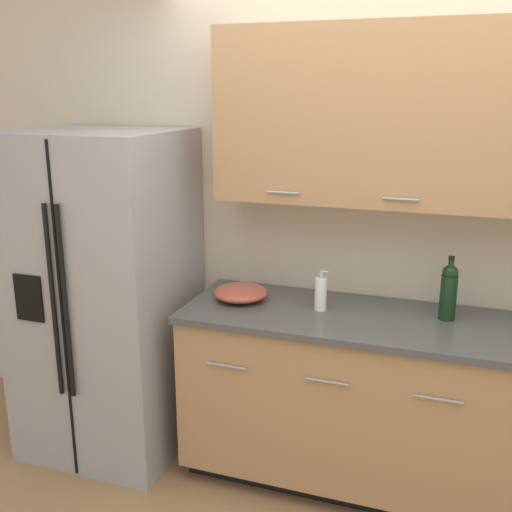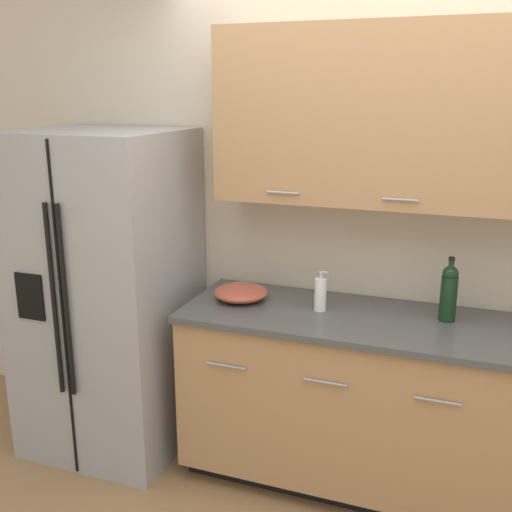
{
  "view_description": "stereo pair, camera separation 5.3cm",
  "coord_description": "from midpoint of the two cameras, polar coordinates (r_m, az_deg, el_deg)",
  "views": [
    {
      "loc": [
        0.28,
        -2.04,
        1.98
      ],
      "look_at": [
        -0.67,
        0.7,
        1.17
      ],
      "focal_mm": 42.0,
      "sensor_mm": 36.0,
      "label": 1
    },
    {
      "loc": [
        0.33,
        -2.02,
        1.98
      ],
      "look_at": [
        -0.67,
        0.7,
        1.17
      ],
      "focal_mm": 42.0,
      "sensor_mm": 36.0,
      "label": 2
    }
  ],
  "objects": [
    {
      "name": "refrigerator",
      "position": [
        3.41,
        -14.51,
        -3.61
      ],
      "size": [
        0.84,
        0.79,
        1.78
      ],
      "color": "#9E9EA0",
      "rests_on": "ground_plane"
    },
    {
      "name": "counter_unit",
      "position": [
        3.14,
        11.93,
        -13.63
      ],
      "size": [
        2.05,
        0.64,
        0.92
      ],
      "color": "black",
      "rests_on": "ground_plane"
    },
    {
      "name": "wall_back",
      "position": [
        3.09,
        13.39,
        5.3
      ],
      "size": [
        10.0,
        0.39,
        2.6
      ],
      "color": "beige",
      "rests_on": "ground_plane"
    },
    {
      "name": "soap_dispenser",
      "position": [
        2.98,
        5.67,
        -3.57
      ],
      "size": [
        0.07,
        0.06,
        0.2
      ],
      "color": "white",
      "rests_on": "counter_unit"
    },
    {
      "name": "wine_bottle",
      "position": [
        2.96,
        17.39,
        -3.17
      ],
      "size": [
        0.08,
        0.08,
        0.31
      ],
      "color": "black",
      "rests_on": "counter_unit"
    },
    {
      "name": "mixing_bowl",
      "position": [
        3.12,
        -1.96,
        -3.5
      ],
      "size": [
        0.28,
        0.28,
        0.08
      ],
      "color": "#B24C38",
      "rests_on": "counter_unit"
    }
  ]
}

